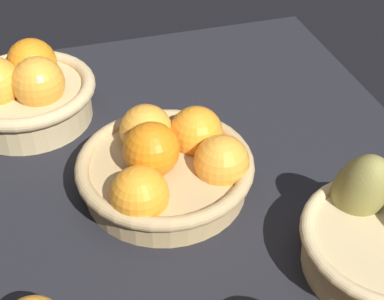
# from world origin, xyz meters

# --- Properties ---
(market_tray) EXTENTS (0.84, 0.72, 0.03)m
(market_tray) POSITION_xyz_m (0.00, 0.00, 0.01)
(market_tray) COLOR black
(market_tray) RESTS_ON ground
(basket_center) EXTENTS (0.24, 0.24, 0.11)m
(basket_center) POSITION_xyz_m (-0.02, 0.03, 0.07)
(basket_center) COLOR tan
(basket_center) RESTS_ON market_tray
(basket_far_right) EXTENTS (0.22, 0.22, 0.12)m
(basket_far_right) POSITION_xyz_m (0.21, 0.21, 0.08)
(basket_far_right) COLOR tan
(basket_far_right) RESTS_ON market_tray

